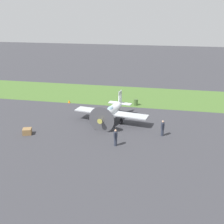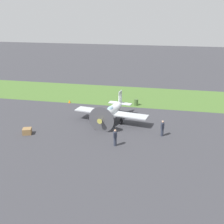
# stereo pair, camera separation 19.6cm
# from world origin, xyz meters

# --- Properties ---
(ground_plane) EXTENTS (160.00, 160.00, 0.00)m
(ground_plane) POSITION_xyz_m (0.00, 0.00, 0.00)
(ground_plane) COLOR #38383D
(grass_verge) EXTENTS (120.00, 11.00, 0.01)m
(grass_verge) POSITION_xyz_m (0.00, -9.58, 0.00)
(grass_verge) COLOR #476B2D
(grass_verge) RESTS_ON ground
(airplane_lead) EXTENTS (9.02, 7.18, 3.19)m
(airplane_lead) POSITION_xyz_m (0.07, 1.83, 1.34)
(airplane_lead) COLOR #B2B7BC
(airplane_lead) RESTS_ON ground
(ground_crew_chief) EXTENTS (0.38, 0.62, 1.73)m
(ground_crew_chief) POSITION_xyz_m (-6.06, 4.71, 0.91)
(ground_crew_chief) COLOR #2D3342
(ground_crew_chief) RESTS_ON ground
(ground_crew_mechanic) EXTENTS (0.38, 0.62, 1.73)m
(ground_crew_mechanic) POSITION_xyz_m (-1.64, 8.05, 0.91)
(ground_crew_mechanic) COLOR #2D3342
(ground_crew_mechanic) RESTS_ON ground
(fuel_drum) EXTENTS (0.60, 0.60, 0.90)m
(fuel_drum) POSITION_xyz_m (-1.97, -5.06, 0.45)
(fuel_drum) COLOR #476633
(fuel_drum) RESTS_ON ground
(supply_crate) EXTENTS (1.14, 1.14, 0.64)m
(supply_crate) POSITION_xyz_m (8.23, 7.28, 0.32)
(supply_crate) COLOR olive
(supply_crate) RESTS_ON ground
(runway_marker_cone) EXTENTS (0.36, 0.36, 0.44)m
(runway_marker_cone) POSITION_xyz_m (7.62, -4.21, 0.22)
(runway_marker_cone) COLOR orange
(runway_marker_cone) RESTS_ON ground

